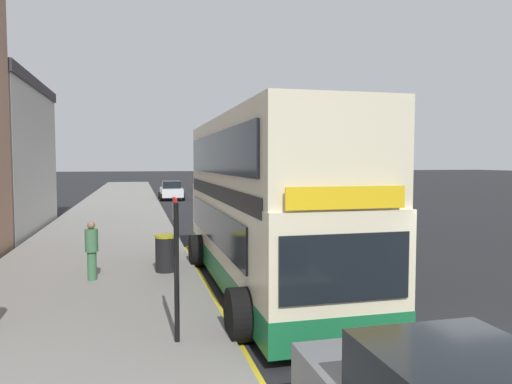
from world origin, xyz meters
The scene contains 10 objects.
ground_plane centered at (0.00, 32.00, 0.00)m, with size 260.00×260.00×0.00m, color black.
pavement_near centered at (-7.00, 32.00, 0.07)m, with size 6.00×76.00×0.14m, color gray.
double_decker_bus centered at (-2.46, 5.00, 2.06)m, with size 3.27×10.21×4.40m.
bus_bay_markings centered at (-2.46, 4.84, 0.01)m, with size 3.09×13.24×0.01m.
bus_stop_sign centered at (-5.01, 1.34, 1.64)m, with size 0.09×0.51×2.51m.
parked_car_white_far centered at (2.59, 50.75, 0.80)m, with size 2.09×4.20×1.62m.
parked_car_black_ahead centered at (4.64, 18.70, 0.80)m, with size 2.09×4.20×1.62m.
parked_car_white_behind centered at (-2.80, 34.89, 0.80)m, with size 2.09×4.20×1.62m.
pedestrian_waiting_near_sign centered at (-6.85, 6.24, 0.98)m, with size 0.34×0.34×1.57m.
litter_bin centered at (-4.88, 6.77, 0.67)m, with size 0.63×0.63×1.06m.
Camera 1 is at (-5.65, -7.04, 3.29)m, focal length 33.64 mm.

